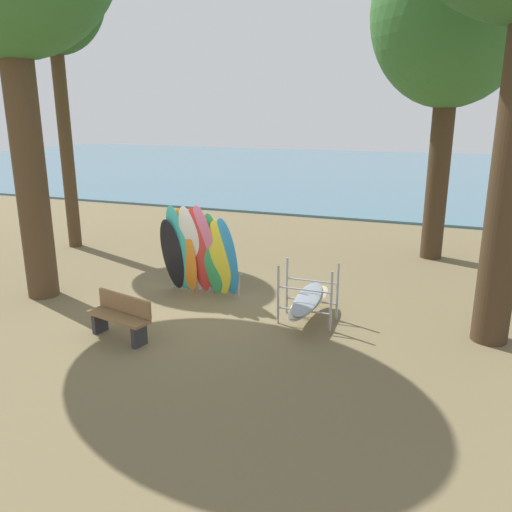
% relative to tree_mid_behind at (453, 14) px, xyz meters
% --- Properties ---
extents(ground_plane, '(80.00, 80.00, 0.00)m').
position_rel_tree_mid_behind_xyz_m(ground_plane, '(-4.61, -6.31, -6.73)').
color(ground_plane, brown).
extents(lake_water, '(80.00, 36.00, 0.10)m').
position_rel_tree_mid_behind_xyz_m(lake_water, '(-4.61, 22.54, -6.68)').
color(lake_water, '#477084').
rests_on(lake_water, ground).
extents(tree_mid_behind, '(4.36, 4.36, 9.32)m').
position_rel_tree_mid_behind_xyz_m(tree_mid_behind, '(0.00, 0.00, 0.00)').
color(tree_mid_behind, '#42301E').
rests_on(tree_mid_behind, ground).
extents(leaning_board_pile, '(1.99, 0.81, 2.26)m').
position_rel_tree_mid_behind_xyz_m(leaning_board_pile, '(-5.01, -5.42, -5.68)').
color(leaning_board_pile, black).
rests_on(leaning_board_pile, ground).
extents(board_storage_rack, '(1.15, 2.13, 1.25)m').
position_rel_tree_mid_behind_xyz_m(board_storage_rack, '(-2.18, -6.07, -6.26)').
color(board_storage_rack, '#9EA0A5').
rests_on(board_storage_rack, ground).
extents(park_bench, '(1.46, 0.74, 0.85)m').
position_rel_tree_mid_behind_xyz_m(park_bench, '(-5.35, -8.12, -6.28)').
color(park_bench, '#2D2D33').
rests_on(park_bench, ground).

